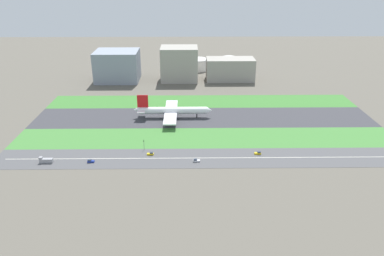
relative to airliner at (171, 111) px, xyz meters
The scene contains 19 objects.
ground_plane 27.56m from the airliner, ahead, with size 800.00×800.00×0.00m, color #5B564C.
runway 27.55m from the airliner, ahead, with size 280.00×46.00×0.10m, color #38383D.
grass_median_north 49.40m from the airliner, 56.78° to the left, with size 280.00×36.00×0.10m, color #3D7A33.
grass_median_south 49.40m from the airliner, 56.78° to the right, with size 280.00×36.00×0.10m, color #427F38.
highway 78.03m from the airliner, 69.81° to the right, with size 280.00×28.00×0.10m, color #4C4C4F.
highway_centerline 78.02m from the airliner, 69.81° to the right, with size 266.00×0.50×0.01m, color silver.
airliner is the anchor object (origin of this frame).
truck_0 110.20m from the airliner, 134.89° to the right, with size 8.40×2.50×4.00m.
car_3 80.44m from the airliner, 76.35° to the right, with size 4.40×1.80×2.00m.
car_0 69.14m from the airliner, 99.46° to the right, with size 4.40×1.80×2.00m.
car_1 91.34m from the airliner, 48.22° to the right, with size 4.40×1.80×2.00m.
car_2 92.32m from the airliner, 122.19° to the right, with size 4.40×1.80×2.00m.
traffic_light 62.26m from the airliner, 105.37° to the right, with size 0.36×0.50×7.20m.
terminal_building 130.72m from the airliner, 118.99° to the left, with size 46.66×39.06×32.71m, color gray.
hangar_building 114.74m from the airliner, 87.62° to the left, with size 39.98×30.97×36.72m, color #9E998E.
office_tower 129.39m from the airliner, 61.88° to the left, with size 52.54×25.72×24.09m, color #9E998E.
fuel_tank_west 159.02m from the airliner, 90.98° to the left, with size 18.01×18.01×13.10m, color silver.
fuel_tank_centre 161.04m from the airliner, 80.88° to the left, with size 25.75×25.75×13.63m, color silver.
fuel_tank_east 171.69m from the airliner, 67.84° to the left, with size 18.78×18.78×15.85m, color silver.
Camera 1 is at (-13.41, -292.50, 115.52)m, focal length 35.15 mm.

